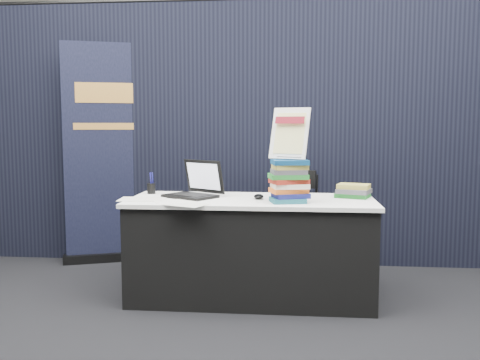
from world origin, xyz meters
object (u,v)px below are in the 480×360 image
object	(u,v)px
display_table	(251,248)
pullup_banner	(109,166)
laptop	(191,188)
stacking_chair	(294,218)
book_stack_tall	(289,181)
book_stack_short	(353,191)
info_sign	(290,134)

from	to	relation	value
display_table	pullup_banner	size ratio (longest dim) A/B	0.88
display_table	laptop	distance (m)	0.64
stacking_chair	display_table	bearing A→B (deg)	-97.18
laptop	book_stack_tall	world-z (taller)	book_stack_tall
book_stack_short	stacking_chair	size ratio (longest dim) A/B	0.32
stacking_chair	info_sign	bearing A→B (deg)	-73.51
display_table	info_sign	xyz separation A→B (m)	(0.28, -0.13, 0.85)
laptop	stacking_chair	bearing A→B (deg)	68.75
pullup_banner	stacking_chair	distance (m)	1.80
display_table	book_stack_short	world-z (taller)	book_stack_short
book_stack_tall	info_sign	distance (m)	0.33
laptop	book_stack_tall	xyz separation A→B (m)	(0.74, -0.23, 0.09)
laptop	stacking_chair	xyz separation A→B (m)	(0.78, 0.56, -0.31)
pullup_banner	laptop	bearing A→B (deg)	-62.87
stacking_chair	book_stack_short	bearing A→B (deg)	-29.00
pullup_banner	stacking_chair	size ratio (longest dim) A/B	2.27
book_stack_tall	book_stack_short	bearing A→B (deg)	31.76
laptop	info_sign	distance (m)	0.87
laptop	book_stack_short	distance (m)	1.22
book_stack_tall	pullup_banner	distance (m)	2.01
info_sign	pullup_banner	world-z (taller)	pullup_banner
info_sign	stacking_chair	distance (m)	1.05
info_sign	stacking_chair	bearing A→B (deg)	110.21
book_stack_short	info_sign	xyz separation A→B (m)	(-0.48, -0.26, 0.43)
book_stack_tall	book_stack_short	size ratio (longest dim) A/B	1.06
pullup_banner	stacking_chair	bearing A→B (deg)	-30.27
laptop	book_stack_tall	bearing A→B (deg)	15.93
laptop	display_table	bearing A→B (deg)	24.78
pullup_banner	stacking_chair	world-z (taller)	pullup_banner
book_stack_short	info_sign	bearing A→B (deg)	-150.98
info_sign	display_table	bearing A→B (deg)	178.40
info_sign	pullup_banner	xyz separation A→B (m)	(-1.68, 1.08, -0.32)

